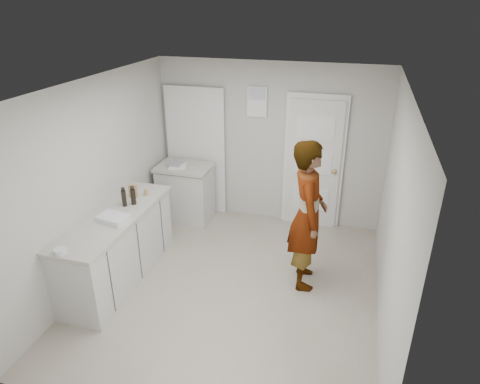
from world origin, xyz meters
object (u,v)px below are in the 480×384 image
(person, at_px, (308,215))
(spice_jar, at_px, (146,192))
(cake_mix_box, at_px, (133,191))
(baking_dish, at_px, (113,218))
(oil_cruet_a, at_px, (133,195))
(oil_cruet_b, at_px, (124,197))
(egg_bowl, at_px, (60,251))

(person, distance_m, spice_jar, 2.14)
(cake_mix_box, relative_size, baking_dish, 0.46)
(cake_mix_box, height_order, spice_jar, cake_mix_box)
(oil_cruet_a, distance_m, baking_dish, 0.47)
(oil_cruet_b, bearing_deg, cake_mix_box, 94.38)
(cake_mix_box, distance_m, oil_cruet_b, 0.27)
(baking_dish, distance_m, egg_bowl, 0.79)
(cake_mix_box, height_order, egg_bowl, cake_mix_box)
(cake_mix_box, bearing_deg, spice_jar, 20.07)
(cake_mix_box, distance_m, egg_bowl, 1.42)
(egg_bowl, bearing_deg, spice_jar, 82.48)
(oil_cruet_a, bearing_deg, egg_bowl, -97.72)
(cake_mix_box, distance_m, oil_cruet_a, 0.21)
(egg_bowl, bearing_deg, oil_cruet_b, 85.89)
(cake_mix_box, bearing_deg, baking_dish, -98.43)
(person, relative_size, egg_bowl, 14.33)
(cake_mix_box, distance_m, spice_jar, 0.18)
(person, bearing_deg, egg_bowl, 111.07)
(oil_cruet_a, bearing_deg, spice_jar, 83.35)
(oil_cruet_b, bearing_deg, spice_jar, 72.04)
(cake_mix_box, height_order, oil_cruet_a, oil_cruet_a)
(person, height_order, baking_dish, person)
(person, bearing_deg, baking_dish, 96.65)
(person, bearing_deg, spice_jar, 77.91)
(person, xyz_separation_m, cake_mix_box, (-2.28, -0.08, 0.07))
(baking_dish, xyz_separation_m, egg_bowl, (-0.15, -0.78, -0.00))
(person, xyz_separation_m, baking_dish, (-2.19, -0.72, 0.01))
(oil_cruet_b, bearing_deg, baking_dish, -80.28)
(oil_cruet_a, relative_size, baking_dish, 0.67)
(person, distance_m, cake_mix_box, 2.28)
(oil_cruet_b, distance_m, baking_dish, 0.40)
(person, xyz_separation_m, oil_cruet_a, (-2.18, -0.26, 0.10))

